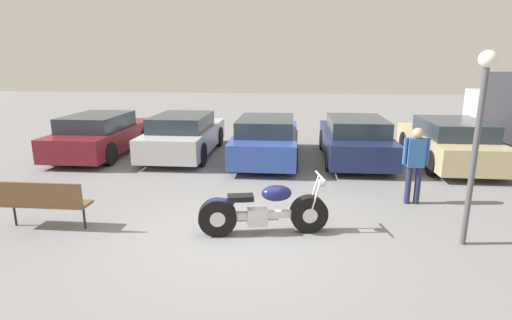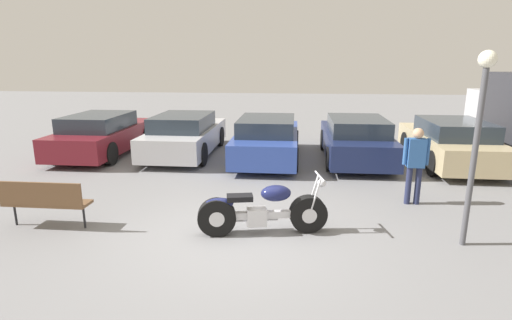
{
  "view_description": "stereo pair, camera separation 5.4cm",
  "coord_description": "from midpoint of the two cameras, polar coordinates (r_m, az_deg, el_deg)",
  "views": [
    {
      "loc": [
        0.91,
        -6.24,
        2.94
      ],
      "look_at": [
        0.13,
        2.0,
        0.85
      ],
      "focal_mm": 28.0,
      "sensor_mm": 36.0,
      "label": 1
    },
    {
      "loc": [
        0.96,
        -6.23,
        2.94
      ],
      "look_at": [
        0.13,
        2.0,
        0.85
      ],
      "focal_mm": 28.0,
      "sensor_mm": 36.0,
      "label": 2
    }
  ],
  "objects": [
    {
      "name": "ground_plane",
      "position": [
        6.96,
        -2.9,
        -10.84
      ],
      "size": [
        60.0,
        60.0,
        0.0
      ],
      "primitive_type": "plane",
      "color": "slate"
    },
    {
      "name": "person_standing",
      "position": [
        8.79,
        21.65,
        0.05
      ],
      "size": [
        0.52,
        0.22,
        1.61
      ],
      "color": "#232847",
      "rests_on": "ground_plane"
    },
    {
      "name": "park_bench",
      "position": [
        7.97,
        -28.19,
        -5.05
      ],
      "size": [
        1.52,
        0.4,
        0.89
      ],
      "color": "brown",
      "rests_on": "ground_plane"
    },
    {
      "name": "parked_car_silver",
      "position": [
        12.78,
        -10.33,
        3.53
      ],
      "size": [
        1.87,
        4.36,
        1.3
      ],
      "color": "#BCBCC1",
      "rests_on": "ground_plane"
    },
    {
      "name": "parked_car_maroon",
      "position": [
        13.55,
        -21.32,
        3.38
      ],
      "size": [
        1.87,
        4.36,
        1.3
      ],
      "color": "maroon",
      "rests_on": "ground_plane"
    },
    {
      "name": "lamp_post",
      "position": [
        6.95,
        29.13,
        5.36
      ],
      "size": [
        0.26,
        0.26,
        3.08
      ],
      "color": "#4C4C51",
      "rests_on": "ground_plane"
    },
    {
      "name": "parked_car_navy",
      "position": [
        12.24,
        13.8,
        2.88
      ],
      "size": [
        1.87,
        4.36,
        1.3
      ],
      "color": "#19234C",
      "rests_on": "ground_plane"
    },
    {
      "name": "parked_car_blue",
      "position": [
        11.93,
        1.37,
        3.0
      ],
      "size": [
        1.87,
        4.36,
        1.3
      ],
      "color": "#2D479E",
      "rests_on": "ground_plane"
    },
    {
      "name": "motorcycle",
      "position": [
        6.91,
        0.69,
        -7.27
      ],
      "size": [
        2.24,
        0.81,
        1.02
      ],
      "color": "black",
      "rests_on": "ground_plane"
    },
    {
      "name": "parked_car_champagne",
      "position": [
        12.71,
        25.72,
        2.28
      ],
      "size": [
        1.87,
        4.36,
        1.3
      ],
      "color": "#C6B284",
      "rests_on": "ground_plane"
    }
  ]
}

